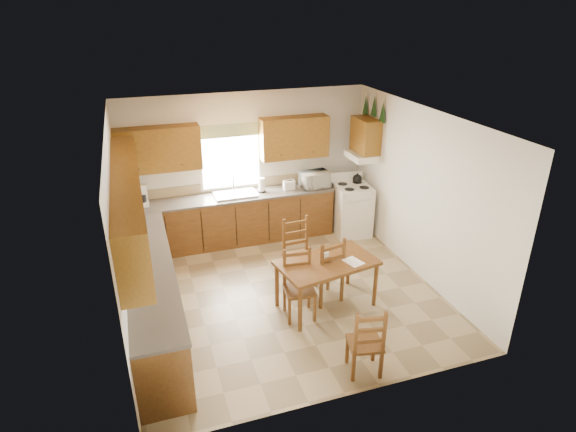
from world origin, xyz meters
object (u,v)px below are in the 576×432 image
object	(u,v)px
dining_table	(326,284)
stove	(352,210)
chair_near_right	(365,339)
chair_far_left	(300,253)
microwave	(315,179)
chair_near_left	(325,269)
chair_far_right	(300,286)

from	to	relation	value
dining_table	stove	bearing A→B (deg)	46.12
dining_table	chair_near_right	bearing A→B (deg)	-103.86
stove	chair_far_left	distance (m)	2.09
dining_table	microwave	bearing A→B (deg)	62.53
chair_near_left	chair_far_right	xyz separation A→B (m)	(-0.51, -0.29, -0.02)
chair_near_left	chair_far_right	size ratio (longest dim) A/B	1.04
chair_near_right	chair_far_left	world-z (taller)	chair_far_left
microwave	chair_near_left	bearing A→B (deg)	-112.86
chair_far_right	chair_near_right	bearing A→B (deg)	-67.84
dining_table	chair_near_left	size ratio (longest dim) A/B	1.33
stove	dining_table	world-z (taller)	stove
chair_far_right	chair_near_left	bearing A→B (deg)	35.90
chair_near_right	dining_table	bearing A→B (deg)	-81.98
dining_table	chair_near_right	xyz separation A→B (m)	(-0.09, -1.41, 0.10)
chair_near_left	chair_near_right	distance (m)	1.58
chair_far_right	dining_table	bearing A→B (deg)	21.37
chair_near_left	chair_far_left	world-z (taller)	chair_far_left
chair_near_right	chair_far_right	xyz separation A→B (m)	(-0.37, 1.29, 0.03)
stove	chair_near_right	distance (m)	3.82
chair_far_left	chair_far_right	distance (m)	0.88
microwave	stove	bearing A→B (deg)	-31.31
chair_near_left	chair_far_right	distance (m)	0.58
microwave	chair_near_right	world-z (taller)	microwave
chair_near_left	microwave	bearing A→B (deg)	-119.53
stove	chair_far_left	xyz separation A→B (m)	(-1.56, -1.40, 0.06)
stove	dining_table	size ratio (longest dim) A/B	0.69
chair_far_left	chair_far_right	xyz separation A→B (m)	(-0.30, -0.83, -0.03)
microwave	chair_far_right	world-z (taller)	microwave
microwave	chair_far_right	size ratio (longest dim) A/B	0.49
dining_table	chair_far_right	bearing A→B (deg)	-175.06
stove	chair_far_right	bearing A→B (deg)	-124.06
microwave	chair_far_right	distance (m)	2.87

